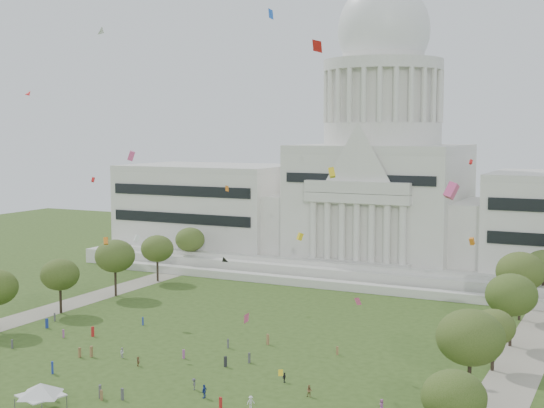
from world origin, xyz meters
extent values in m
plane|color=#324A19|center=(0.00, 0.00, 0.00)|extent=(400.00, 400.00, 0.00)
cube|color=beige|center=(0.00, 115.00, 2.00)|extent=(160.00, 60.00, 4.00)
cube|color=beige|center=(0.00, 82.00, 1.00)|extent=(130.00, 3.00, 2.00)
cube|color=beige|center=(0.00, 90.00, 2.50)|extent=(140.00, 3.00, 5.00)
cube|color=silver|center=(-55.00, 114.00, 15.00)|extent=(50.00, 34.00, 22.00)
cube|color=silver|center=(-27.00, 112.00, 12.00)|extent=(12.00, 26.00, 16.00)
cube|color=silver|center=(27.00, 112.00, 12.00)|extent=(12.00, 26.00, 16.00)
cube|color=silver|center=(0.00, 114.00, 18.00)|extent=(44.00, 38.00, 28.00)
cube|color=silver|center=(0.00, 94.00, 21.20)|extent=(28.00, 3.00, 2.40)
cube|color=black|center=(-55.00, 96.80, 17.00)|extent=(46.00, 0.40, 11.00)
cylinder|color=silver|center=(0.00, 114.00, 37.40)|extent=(32.00, 32.00, 6.00)
cylinder|color=silver|center=(0.00, 114.00, 47.40)|extent=(28.00, 28.00, 14.00)
cylinder|color=beige|center=(0.00, 114.00, 55.90)|extent=(32.40, 32.40, 3.00)
cylinder|color=silver|center=(0.00, 114.00, 61.40)|extent=(22.00, 22.00, 8.00)
ellipsoid|color=silver|center=(0.00, 114.00, 65.40)|extent=(25.00, 25.00, 26.20)
cube|color=gray|center=(-48.00, 30.00, 0.02)|extent=(8.00, 160.00, 0.04)
cube|color=gray|center=(48.00, 30.00, 0.02)|extent=(8.00, 160.00, 0.04)
ellipsoid|color=#324A17|center=(46.22, -1.75, 7.68)|extent=(7.58, 7.58, 6.20)
cylinder|color=black|center=(44.17, 17.44, 3.10)|extent=(0.56, 0.56, 6.20)
ellipsoid|color=#364A1A|center=(44.17, 17.44, 9.68)|extent=(9.55, 9.55, 7.82)
cylinder|color=black|center=(-44.09, 33.92, 2.64)|extent=(0.56, 0.56, 5.27)
ellipsoid|color=#334617|center=(-44.09, 33.92, 8.23)|extent=(8.12, 8.12, 6.65)
cylinder|color=black|center=(44.40, 34.48, 2.28)|extent=(0.56, 0.56, 4.56)
ellipsoid|color=#41511F|center=(44.40, 34.48, 7.11)|extent=(7.01, 7.01, 5.74)
cylinder|color=black|center=(-44.08, 52.42, 3.02)|extent=(0.56, 0.56, 6.03)
ellipsoid|color=#394D1D|center=(-44.08, 52.42, 9.41)|extent=(9.29, 9.29, 7.60)
cylinder|color=black|center=(44.76, 50.04, 2.98)|extent=(0.56, 0.56, 5.97)
ellipsoid|color=#334A18|center=(44.76, 50.04, 9.31)|extent=(9.19, 9.19, 7.52)
cylinder|color=black|center=(-45.22, 71.01, 2.70)|extent=(0.56, 0.56, 5.41)
ellipsoid|color=#3B4E1D|center=(-45.22, 71.01, 8.44)|extent=(8.33, 8.33, 6.81)
cylinder|color=black|center=(43.49, 70.19, 3.19)|extent=(0.56, 0.56, 6.37)
ellipsoid|color=#3B4C1C|center=(43.49, 70.19, 9.94)|extent=(9.82, 9.82, 8.03)
cylinder|color=black|center=(-46.87, 89.14, 2.66)|extent=(0.56, 0.56, 5.32)
ellipsoid|color=#3B511D|center=(-46.87, 89.14, 8.29)|extent=(8.19, 8.19, 6.70)
cylinder|color=black|center=(45.96, 88.13, 2.73)|extent=(0.56, 0.56, 5.47)
ellipsoid|color=#384E1D|center=(45.96, 88.13, 8.53)|extent=(8.42, 8.42, 6.89)
cylinder|color=#4C4C4C|center=(-10.31, -13.15, 1.08)|extent=(0.12, 0.12, 2.15)
cylinder|color=#4C4C4C|center=(-10.31, -8.33, 1.08)|extent=(0.12, 0.12, 2.15)
cylinder|color=#4C4C4C|center=(-5.49, -8.33, 1.08)|extent=(0.12, 0.12, 2.15)
cube|color=silver|center=(-7.90, -10.74, 2.24)|extent=(6.48, 6.48, 0.17)
pyramid|color=silver|center=(-7.90, -10.74, 3.18)|extent=(9.07, 9.07, 1.72)
imported|color=#994C8C|center=(34.06, 9.46, 0.91)|extent=(0.93, 1.06, 1.82)
imported|color=olive|center=(22.87, 10.56, 0.88)|extent=(0.97, 0.75, 1.75)
imported|color=#4C4C51|center=(6.33, 5.75, 0.88)|extent=(1.19, 1.25, 1.76)
imported|color=navy|center=(9.50, 3.50, 1.00)|extent=(0.65, 1.18, 2.00)
imported|color=olive|center=(-7.91, 11.50, 0.79)|extent=(1.43, 1.47, 1.59)
imported|color=#4C4C51|center=(-9.06, -6.78, 0.80)|extent=(0.70, 0.72, 1.60)
imported|color=silver|center=(-13.08, 14.08, 0.86)|extent=(0.95, 0.73, 1.73)
imported|color=silver|center=(17.36, 2.86, 0.89)|extent=(1.19, 1.25, 1.77)
imported|color=#26262B|center=(16.94, 14.67, 0.78)|extent=(0.59, 0.96, 1.55)
cube|color=olive|center=(-3.21, -3.73, 0.74)|extent=(0.45, 0.36, 1.49)
cube|color=olive|center=(19.00, 31.63, 0.73)|extent=(0.45, 0.36, 1.46)
cube|color=#4C4C51|center=(-33.92, 10.00, 0.79)|extent=(0.43, 0.49, 1.57)
cube|color=#B21E1E|center=(-26.16, 22.36, 0.94)|extent=(0.50, 0.58, 1.87)
cube|color=navy|center=(-22.69, 33.32, 0.80)|extent=(0.48, 0.49, 1.61)
cube|color=#4C4C51|center=(-40.51, 28.08, 0.84)|extent=(0.52, 0.49, 1.67)
cube|color=#4C4C51|center=(-3.97, -3.05, 0.96)|extent=(0.52, 0.60, 1.91)
cube|color=olive|center=(5.57, 31.91, 0.96)|extent=(0.60, 0.56, 1.92)
cube|color=#4C4C51|center=(7.60, 20.94, 0.84)|extent=(0.33, 0.48, 1.69)
cube|color=#B21E1E|center=(13.63, 0.99, 0.79)|extent=(0.49, 0.41, 1.58)
cube|color=#994C8C|center=(-3.51, 18.28, 0.76)|extent=(0.47, 0.44, 1.51)
cube|color=navy|center=(-17.77, 2.36, 0.98)|extent=(0.59, 0.59, 1.95)
cube|color=#4C4C51|center=(-0.60, -2.31, 0.85)|extent=(0.53, 0.46, 1.70)
cube|color=olive|center=(-19.68, 11.07, 0.84)|extent=(0.28, 0.45, 1.67)
cube|color=#26262B|center=(5.07, 17.41, 0.87)|extent=(0.41, 0.53, 1.74)
cube|color=#4C4C51|center=(0.22, 26.87, 0.81)|extent=(0.48, 0.50, 1.63)
cube|color=olive|center=(-18.09, 12.17, 0.93)|extent=(0.36, 0.52, 1.85)
cube|color=#994C8C|center=(-30.56, 19.38, 0.77)|extent=(0.48, 0.43, 1.54)
cube|color=navy|center=(-38.08, 23.21, 0.95)|extent=(0.44, 0.57, 1.90)
camera|label=1|loc=(64.56, -86.89, 38.20)|focal=50.00mm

